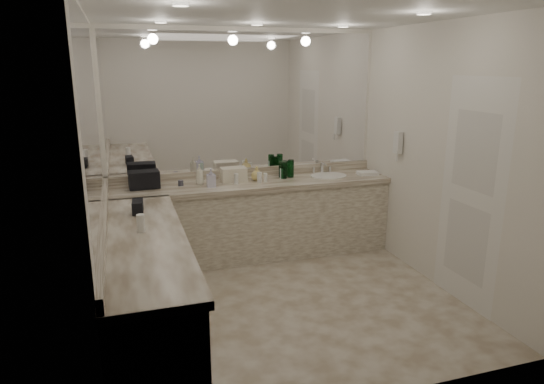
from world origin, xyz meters
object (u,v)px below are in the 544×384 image
object	(u,v)px
wall_phone	(398,143)
black_toiletry_bag	(144,180)
soap_bottle_c	(257,173)
sink	(329,176)
cream_cosmetic_case	(234,174)
hand_towel	(367,173)
soap_bottle_a	(200,174)
soap_bottle_b	(211,178)

from	to	relation	value
wall_phone	black_toiletry_bag	distance (m)	2.82
wall_phone	soap_bottle_c	size ratio (longest dim) A/B	1.46
black_toiletry_bag	sink	bearing A→B (deg)	-1.50
cream_cosmetic_case	sink	bearing A→B (deg)	-4.27
black_toiletry_bag	hand_towel	distance (m)	2.62
wall_phone	soap_bottle_a	xyz separation A→B (m)	(-2.15, 0.56, -0.34)
wall_phone	hand_towel	world-z (taller)	wall_phone
soap_bottle_b	soap_bottle_c	bearing A→B (deg)	14.87
hand_towel	soap_bottle_b	bearing A→B (deg)	-179.57
sink	cream_cosmetic_case	distance (m)	1.15
sink	wall_phone	bearing A→B (deg)	-39.57
soap_bottle_b	wall_phone	bearing A→B (deg)	-11.14
cream_cosmetic_case	wall_phone	bearing A→B (deg)	-18.35
soap_bottle_a	hand_towel	bearing A→B (deg)	-4.03
black_toiletry_bag	cream_cosmetic_case	size ratio (longest dim) A/B	1.12
sink	soap_bottle_a	xyz separation A→B (m)	(-1.54, 0.06, 0.12)
cream_cosmetic_case	soap_bottle_a	bearing A→B (deg)	-174.91
hand_towel	soap_bottle_c	size ratio (longest dim) A/B	1.44
sink	black_toiletry_bag	distance (m)	2.14
cream_cosmetic_case	hand_towel	distance (m)	1.63
hand_towel	wall_phone	bearing A→B (deg)	-72.67
cream_cosmetic_case	soap_bottle_c	bearing A→B (deg)	-8.61
wall_phone	soap_bottle_b	bearing A→B (deg)	168.86
wall_phone	soap_bottle_a	size ratio (longest dim) A/B	1.06
black_toiletry_bag	wall_phone	bearing A→B (deg)	-11.45
wall_phone	cream_cosmetic_case	bearing A→B (deg)	161.31
wall_phone	black_toiletry_bag	world-z (taller)	wall_phone
cream_cosmetic_case	soap_bottle_a	xyz separation A→B (m)	(-0.39, -0.03, 0.03)
sink	soap_bottle_c	bearing A→B (deg)	176.70
cream_cosmetic_case	hand_towel	world-z (taller)	cream_cosmetic_case
black_toiletry_bag	soap_bottle_a	world-z (taller)	soap_bottle_a
soap_bottle_b	black_toiletry_bag	bearing A→B (deg)	167.65
cream_cosmetic_case	soap_bottle_c	size ratio (longest dim) A/B	1.74
hand_towel	soap_bottle_c	distance (m)	1.37
black_toiletry_bag	soap_bottle_b	xyz separation A→B (m)	(0.70, -0.15, 0.01)
wall_phone	soap_bottle_a	world-z (taller)	wall_phone
wall_phone	black_toiletry_bag	xyz separation A→B (m)	(-2.74, 0.56, -0.36)
sink	hand_towel	xyz separation A→B (m)	(0.47, -0.08, 0.02)
wall_phone	soap_bottle_b	world-z (taller)	wall_phone
hand_towel	soap_bottle_b	size ratio (longest dim) A/B	1.15
soap_bottle_b	soap_bottle_c	world-z (taller)	soap_bottle_b
hand_towel	soap_bottle_a	size ratio (longest dim) A/B	1.05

